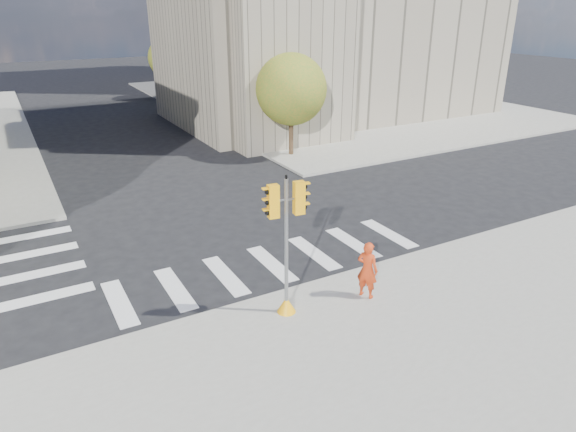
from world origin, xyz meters
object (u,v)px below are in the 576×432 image
object	(u,v)px
lamp_far	(195,55)
photographer	(367,270)
lamp_near	(268,72)
traffic_signal	(286,258)

from	to	relation	value
lamp_far	photographer	distance (m)	34.46
lamp_near	photographer	world-z (taller)	lamp_near
lamp_far	photographer	size ratio (longest dim) A/B	4.32
photographer	lamp_far	bearing A→B (deg)	-37.83
traffic_signal	photographer	distance (m)	2.80
lamp_far	photographer	world-z (taller)	lamp_far
photographer	traffic_signal	bearing A→B (deg)	53.76
traffic_signal	photographer	world-z (taller)	traffic_signal
traffic_signal	lamp_near	bearing A→B (deg)	71.29
lamp_near	lamp_far	world-z (taller)	same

